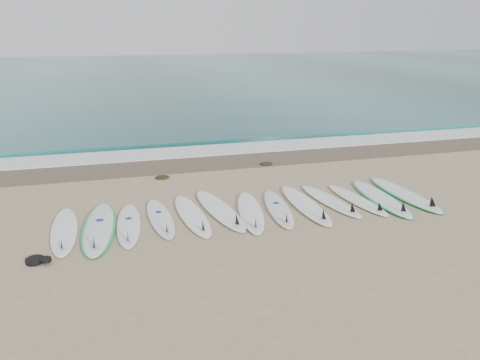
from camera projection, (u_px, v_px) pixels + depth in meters
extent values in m
plane|color=tan|center=(249.00, 211.00, 10.75)|extent=(120.00, 120.00, 0.00)
cube|color=#206261|center=(145.00, 74.00, 40.54)|extent=(120.00, 55.00, 0.03)
cube|color=brown|center=(212.00, 162.00, 14.50)|extent=(120.00, 1.80, 0.01)
cube|color=silver|center=(204.00, 151.00, 15.78)|extent=(120.00, 1.40, 0.04)
cube|color=#206261|center=(196.00, 140.00, 17.15)|extent=(120.00, 1.00, 0.10)
ellipsoid|color=white|center=(64.00, 230.00, 9.61)|extent=(0.64, 2.56, 0.08)
cone|color=black|center=(61.00, 243.00, 8.73)|extent=(0.23, 0.28, 0.27)
ellipsoid|color=silver|center=(99.00, 227.00, 9.75)|extent=(0.74, 2.82, 0.09)
ellipsoid|color=#17C663|center=(99.00, 227.00, 9.75)|extent=(0.84, 2.85, 0.06)
cone|color=black|center=(94.00, 241.00, 8.75)|extent=(0.25, 0.31, 0.30)
cylinder|color=navy|center=(100.00, 220.00, 9.98)|extent=(0.17, 0.17, 0.01)
ellipsoid|color=white|center=(129.00, 224.00, 9.91)|extent=(0.61, 2.41, 0.08)
cone|color=black|center=(128.00, 235.00, 9.05)|extent=(0.21, 0.26, 0.25)
cylinder|color=navy|center=(129.00, 218.00, 10.11)|extent=(0.14, 0.14, 0.01)
ellipsoid|color=silver|center=(160.00, 217.00, 10.26)|extent=(0.63, 2.39, 0.08)
cone|color=black|center=(167.00, 227.00, 9.44)|extent=(0.21, 0.26, 0.25)
cylinder|color=navy|center=(158.00, 212.00, 10.45)|extent=(0.14, 0.14, 0.01)
ellipsoid|color=white|center=(192.00, 215.00, 10.39)|extent=(0.74, 2.61, 0.08)
cone|color=black|center=(203.00, 225.00, 9.50)|extent=(0.24, 0.29, 0.28)
ellipsoid|color=white|center=(219.00, 209.00, 10.69)|extent=(0.98, 2.81, 0.09)
cone|color=black|center=(237.00, 219.00, 9.76)|extent=(0.27, 0.33, 0.29)
ellipsoid|color=white|center=(250.00, 211.00, 10.59)|extent=(0.95, 2.62, 0.08)
cone|color=black|center=(256.00, 222.00, 9.65)|extent=(0.26, 0.31, 0.27)
ellipsoid|color=white|center=(278.00, 208.00, 10.78)|extent=(0.82, 2.45, 0.08)
cone|color=black|center=(287.00, 217.00, 9.91)|extent=(0.24, 0.28, 0.26)
cylinder|color=navy|center=(276.00, 203.00, 10.98)|extent=(0.16, 0.16, 0.01)
ellipsoid|color=white|center=(305.00, 204.00, 10.99)|extent=(0.58, 2.71, 0.09)
cone|color=black|center=(323.00, 214.00, 10.03)|extent=(0.23, 0.29, 0.29)
ellipsoid|color=white|center=(330.00, 201.00, 11.24)|extent=(0.86, 2.44, 0.08)
cone|color=black|center=(352.00, 208.00, 10.44)|extent=(0.24, 0.28, 0.26)
ellipsoid|color=white|center=(357.00, 200.00, 11.31)|extent=(0.77, 2.35, 0.07)
cone|color=black|center=(380.00, 206.00, 10.53)|extent=(0.23, 0.27, 0.25)
ellipsoid|color=white|center=(381.00, 198.00, 11.41)|extent=(0.67, 2.71, 0.09)
ellipsoid|color=#17C663|center=(381.00, 198.00, 11.41)|extent=(0.76, 2.74, 0.06)
cone|color=black|center=(403.00, 206.00, 10.45)|extent=(0.24, 0.30, 0.29)
ellipsoid|color=white|center=(404.00, 194.00, 11.68)|extent=(0.71, 2.76, 0.09)
ellipsoid|color=#17C663|center=(404.00, 194.00, 11.68)|extent=(0.80, 2.79, 0.06)
cone|color=black|center=(432.00, 201.00, 10.72)|extent=(0.25, 0.30, 0.29)
ellipsoid|color=black|center=(162.00, 177.00, 12.99)|extent=(0.40, 0.31, 0.08)
ellipsoid|color=black|center=(266.00, 164.00, 14.26)|extent=(0.39, 0.30, 0.08)
cylinder|color=black|center=(35.00, 260.00, 8.39)|extent=(0.32, 0.32, 0.08)
cylinder|color=black|center=(46.00, 260.00, 8.33)|extent=(0.20, 0.20, 0.06)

